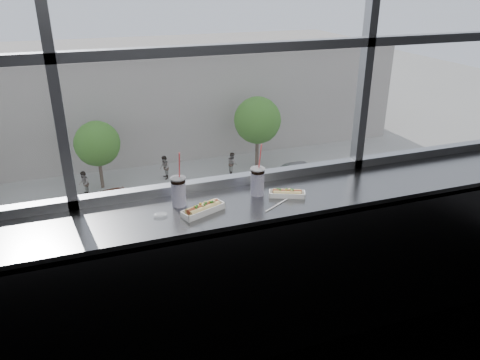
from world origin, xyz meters
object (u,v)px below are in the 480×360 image
object	(u,v)px
soda_cup_left	(178,190)
car_near_d	(279,239)
tree_right	(257,120)
tree_center	(97,144)
wrapper	(160,215)
car_far_c	(303,169)
car_far_b	(120,197)
car_near_e	(388,219)
pedestrian_b	(84,181)
pedestrian_d	(232,161)
hotdog_tray_right	(287,193)
loose_straw	(277,205)
pedestrian_c	(164,165)
car_near_c	(131,267)
hotdog_tray_left	(203,209)
soda_cup_right	(257,180)

from	to	relation	value
soda_cup_left	car_near_d	world-z (taller)	soda_cup_left
tree_right	tree_center	bearing A→B (deg)	180.00
wrapper	car_far_c	xyz separation A→B (m)	(13.81, 24.30, -10.98)
car_far_b	tree_center	bearing A→B (deg)	3.98
soda_cup_left	car_near_e	xyz separation A→B (m)	(14.92, 16.19, -11.17)
wrapper	car_near_d	bearing A→B (deg)	62.56
car_far_b	tree_right	distance (m)	11.63
wrapper	pedestrian_b	size ratio (longest dim) A/B	0.05
car_near_e	pedestrian_b	size ratio (longest dim) A/B	2.89
pedestrian_d	tree_right	distance (m)	3.53
pedestrian_d	car_near_e	bearing A→B (deg)	-154.72
hotdog_tray_right	loose_straw	bearing A→B (deg)	-115.51
car_far_c	wrapper	bearing A→B (deg)	151.21
hotdog_tray_right	car_near_d	xyz separation A→B (m)	(7.64, 16.30, -11.06)
pedestrian_c	pedestrian_b	distance (m)	5.61
car_near_c	pedestrian_c	bearing A→B (deg)	-16.44
loose_straw	tree_center	bearing A→B (deg)	59.53
hotdog_tray_right	car_near_d	bearing A→B (deg)	88.64
hotdog_tray_left	tree_center	size ratio (longest dim) A/B	0.06
car_far_b	car_near_e	bearing A→B (deg)	-127.98
car_near_c	tree_right	distance (m)	16.49
soda_cup_right	car_far_b	world-z (taller)	soda_cup_right
car_near_c	pedestrian_d	size ratio (longest dim) A/B	3.13
tree_center	soda_cup_left	bearing A→B (deg)	-90.87
car_near_c	tree_right	size ratio (longest dim) A/B	1.15
car_far_c	car_far_b	bearing A→B (deg)	90.82
hotdog_tray_left	car_far_c	size ratio (longest dim) A/B	0.04
pedestrian_d	car_far_c	bearing A→B (deg)	-128.68
wrapper	pedestrian_c	size ratio (longest dim) A/B	0.05
hotdog_tray_left	pedestrian_c	xyz separation A→B (m)	(4.67, 28.38, -11.06)
car_near_c	tree_right	bearing A→B (deg)	-40.79
car_far_c	tree_center	xyz separation A→B (m)	(-13.24, 4.00, 2.08)
car_far_c	hotdog_tray_right	bearing A→B (deg)	152.70
hotdog_tray_left	car_near_d	bearing A→B (deg)	41.45
car_near_e	soda_cup_left	bearing A→B (deg)	143.59
tree_right	loose_straw	bearing A→B (deg)	-111.64
hotdog_tray_left	wrapper	distance (m)	0.25
soda_cup_left	soda_cup_right	size ratio (longest dim) A/B	1.01
car_near_d	car_near_e	xyz separation A→B (m)	(6.60, 0.00, -0.03)
car_near_c	hotdog_tray_right	bearing A→B (deg)	-178.77
soda_cup_right	car_far_b	size ratio (longest dim) A/B	0.06
pedestrian_b	soda_cup_right	bearing A→B (deg)	2.64
soda_cup_right	car_near_e	distance (m)	24.40
car_far_b	pedestrian_b	world-z (taller)	pedestrian_b
car_near_e	tree_right	size ratio (longest dim) A/B	1.07
hotdog_tray_left	tree_right	world-z (taller)	hotdog_tray_left
pedestrian_c	tree_center	distance (m)	4.85
tree_right	wrapper	bearing A→B (deg)	-112.93
loose_straw	pedestrian_b	xyz separation A→B (m)	(-1.31, 27.49, -11.06)
wrapper	pedestrian_d	world-z (taller)	wrapper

